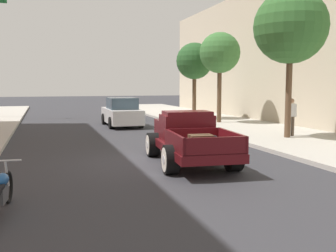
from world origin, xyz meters
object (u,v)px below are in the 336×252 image
(hotrod_truck_maroon, at_px, (187,138))
(street_tree_third, at_px, (194,61))
(street_tree_nearest, at_px, (291,27))
(street_tree_second, at_px, (220,53))
(car_background_white, at_px, (122,113))
(pedestrian_sidewalk_right, at_px, (291,115))

(hotrod_truck_maroon, relative_size, street_tree_third, 1.01)
(hotrod_truck_maroon, bearing_deg, street_tree_nearest, 27.74)
(hotrod_truck_maroon, height_order, street_tree_second, street_tree_second)
(street_tree_third, bearing_deg, street_tree_nearest, -87.93)
(street_tree_nearest, relative_size, street_tree_second, 1.17)
(car_background_white, distance_m, pedestrian_sidewalk_right, 9.76)
(pedestrian_sidewalk_right, bearing_deg, street_tree_third, 94.42)
(car_background_white, bearing_deg, street_tree_second, -9.25)
(car_background_white, height_order, street_tree_second, street_tree_second)
(street_tree_nearest, bearing_deg, street_tree_second, 89.45)
(car_background_white, xyz_separation_m, pedestrian_sidewalk_right, (6.04, -7.66, 0.32))
(street_tree_third, bearing_deg, pedestrian_sidewalk_right, -85.58)
(street_tree_second, bearing_deg, street_tree_third, 98.19)
(hotrod_truck_maroon, distance_m, pedestrian_sidewalk_right, 6.91)
(street_tree_nearest, bearing_deg, pedestrian_sidewalk_right, 38.72)
(street_tree_second, distance_m, street_tree_third, 3.02)
(street_tree_second, relative_size, street_tree_third, 1.06)
(hotrod_truck_maroon, relative_size, pedestrian_sidewalk_right, 3.05)
(pedestrian_sidewalk_right, bearing_deg, street_tree_second, 92.73)
(car_background_white, distance_m, street_tree_nearest, 10.56)
(pedestrian_sidewalk_right, bearing_deg, car_background_white, 128.24)
(hotrod_truck_maroon, bearing_deg, street_tree_third, 67.76)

